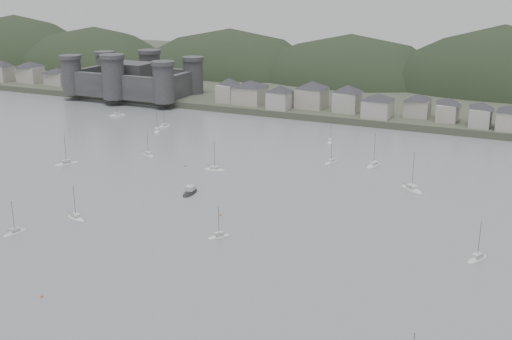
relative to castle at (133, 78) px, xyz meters
The scene contains 9 objects.
ground 216.45m from the castle, 56.28° to the right, with size 900.00×900.00×0.00m, color slate.
far_shore_land 166.61m from the castle, 43.83° to the left, with size 900.00×250.00×3.00m, color #383D2D.
forested_ridge 155.26m from the castle, 35.67° to the left, with size 851.55×103.94×102.57m.
castle is the anchor object (origin of this frame).
waterfront_town 170.64m from the castle, ahead, with size 451.48×28.46×12.92m.
sailboat_lead 148.54m from the castle, 27.38° to the right, with size 4.07×7.42×9.70m.
moored_fleet 156.15m from the castle, 47.15° to the right, with size 259.22×170.07×13.08m.
motor_launch_far 156.92m from the castle, 48.39° to the right, with size 4.02×8.70×4.00m.
mooring_buoys 182.32m from the castle, 50.02° to the right, with size 162.05×92.85×0.70m.
Camera 1 is at (79.61, -93.80, 62.92)m, focal length 45.33 mm.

